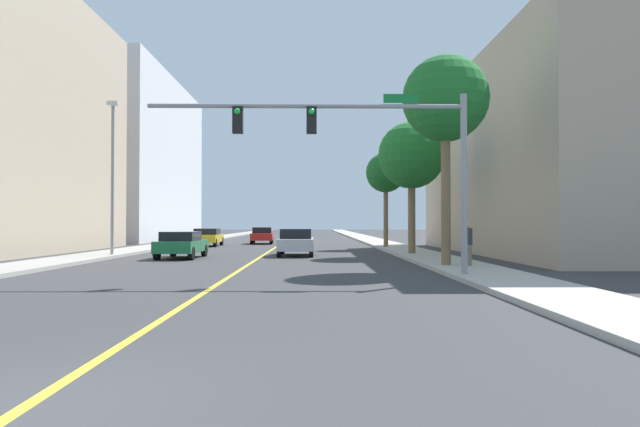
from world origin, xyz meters
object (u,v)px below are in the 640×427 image
at_px(pedestrian, 467,244).
at_px(car_red, 262,235).
at_px(car_silver, 296,242).
at_px(palm_mid, 412,156).
at_px(traffic_signal_mast, 362,140).
at_px(car_green, 182,244).
at_px(palm_near, 445,101).
at_px(street_lamp, 113,169).
at_px(car_yellow, 207,237).
at_px(palm_far, 386,174).

bearing_deg(pedestrian, car_red, -163.04).
height_order(car_red, car_silver, car_silver).
height_order(palm_mid, car_red, palm_mid).
bearing_deg(palm_mid, traffic_signal_mast, -107.53).
xyz_separation_m(car_green, car_silver, (5.64, 2.09, 0.05)).
bearing_deg(car_green, palm_mid, 9.54).
bearing_deg(palm_near, street_lamp, 155.64).
xyz_separation_m(palm_near, car_green, (-11.69, 6.17, -5.80)).
relative_size(car_green, car_silver, 0.95).
xyz_separation_m(street_lamp, car_yellow, (2.25, 13.24, -3.80)).
xyz_separation_m(car_red, car_yellow, (-3.74, -4.60, -0.00)).
relative_size(palm_far, pedestrian, 3.96).
height_order(car_green, car_silver, car_silver).
bearing_deg(traffic_signal_mast, pedestrian, 38.08).
xyz_separation_m(palm_near, car_silver, (-6.05, 8.26, -5.75)).
bearing_deg(car_red, palm_mid, -63.18).
relative_size(car_yellow, pedestrian, 2.65).
distance_m(car_red, car_silver, 16.93).
height_order(traffic_signal_mast, car_green, traffic_signal_mast).
xyz_separation_m(palm_mid, car_red, (-9.61, 16.91, -4.62)).
distance_m(traffic_signal_mast, street_lamp, 16.06).
distance_m(palm_near, car_green, 14.43).
distance_m(palm_near, pedestrian, 5.61).
xyz_separation_m(car_red, car_silver, (3.42, -16.58, 0.04)).
distance_m(traffic_signal_mast, car_silver, 12.83).
distance_m(traffic_signal_mast, palm_near, 5.63).
height_order(car_silver, car_yellow, car_silver).
xyz_separation_m(traffic_signal_mast, palm_mid, (3.71, 11.73, 0.95)).
bearing_deg(car_silver, palm_near, -53.82).
height_order(traffic_signal_mast, pedestrian, traffic_signal_mast).
relative_size(palm_mid, car_silver, 1.71).
xyz_separation_m(palm_mid, palm_far, (-0.32, 7.93, -0.20)).
distance_m(car_yellow, pedestrian, 24.93).
xyz_separation_m(palm_near, car_red, (-9.48, 24.84, -5.79)).
xyz_separation_m(palm_mid, car_green, (-11.83, -1.76, -4.62)).
height_order(car_green, car_yellow, car_yellow).
relative_size(street_lamp, pedestrian, 4.86).
xyz_separation_m(street_lamp, car_green, (3.77, -0.83, -3.81)).
bearing_deg(car_yellow, car_silver, 119.49).
xyz_separation_m(palm_near, palm_far, (-0.19, 15.86, -1.37)).
distance_m(car_silver, pedestrian, 11.02).
distance_m(traffic_signal_mast, pedestrian, 6.41).
relative_size(palm_near, palm_mid, 1.15).
bearing_deg(palm_far, street_lamp, -149.88).
distance_m(palm_far, car_red, 13.65).
height_order(palm_far, car_silver, palm_far).
relative_size(traffic_signal_mast, palm_mid, 1.43).
xyz_separation_m(palm_near, car_yellow, (-13.21, 20.24, -5.79)).
height_order(street_lamp, car_silver, street_lamp).
height_order(car_red, pedestrian, pedestrian).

